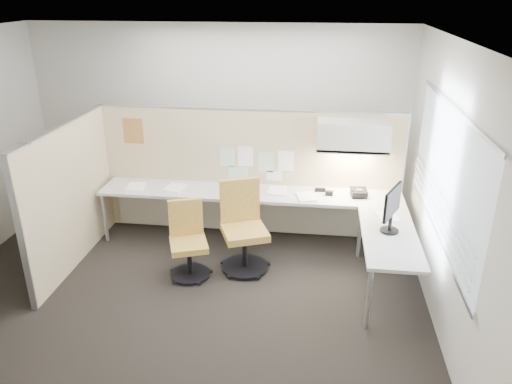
# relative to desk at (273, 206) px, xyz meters

# --- Properties ---
(floor) EXTENTS (5.50, 4.50, 0.01)m
(floor) POSITION_rel_desk_xyz_m (-0.93, -1.13, -0.61)
(floor) COLOR black
(floor) RESTS_ON ground
(ceiling) EXTENTS (5.50, 4.50, 0.01)m
(ceiling) POSITION_rel_desk_xyz_m (-0.93, -1.13, 2.20)
(ceiling) COLOR white
(ceiling) RESTS_ON wall_back
(wall_back) EXTENTS (5.50, 0.02, 2.80)m
(wall_back) POSITION_rel_desk_xyz_m (-0.93, 1.12, 0.80)
(wall_back) COLOR beige
(wall_back) RESTS_ON ground
(wall_front) EXTENTS (5.50, 0.02, 2.80)m
(wall_front) POSITION_rel_desk_xyz_m (-0.93, -3.38, 0.80)
(wall_front) COLOR beige
(wall_front) RESTS_ON ground
(wall_right) EXTENTS (0.02, 4.50, 2.80)m
(wall_right) POSITION_rel_desk_xyz_m (1.82, -1.13, 0.80)
(wall_right) COLOR beige
(wall_right) RESTS_ON ground
(window_pane) EXTENTS (0.01, 2.80, 1.30)m
(window_pane) POSITION_rel_desk_xyz_m (1.79, -1.13, 0.95)
(window_pane) COLOR #8E9BA5
(window_pane) RESTS_ON wall_right
(partition_back) EXTENTS (4.10, 0.06, 1.75)m
(partition_back) POSITION_rel_desk_xyz_m (-0.38, 0.47, 0.27)
(partition_back) COLOR tan
(partition_back) RESTS_ON floor
(partition_left) EXTENTS (0.06, 2.20, 1.75)m
(partition_left) POSITION_rel_desk_xyz_m (-2.43, -0.63, 0.27)
(partition_left) COLOR tan
(partition_left) RESTS_ON floor
(desk) EXTENTS (4.00, 2.07, 0.73)m
(desk) POSITION_rel_desk_xyz_m (0.00, 0.00, 0.00)
(desk) COLOR beige
(desk) RESTS_ON floor
(overhead_bin) EXTENTS (0.90, 0.36, 0.38)m
(overhead_bin) POSITION_rel_desk_xyz_m (0.97, 0.26, 0.91)
(overhead_bin) COLOR beige
(overhead_bin) RESTS_ON partition_back
(task_light_strip) EXTENTS (0.60, 0.06, 0.02)m
(task_light_strip) POSITION_rel_desk_xyz_m (0.97, 0.26, 0.70)
(task_light_strip) COLOR #FFEABF
(task_light_strip) RESTS_ON overhead_bin
(pinned_papers) EXTENTS (1.01, 0.00, 0.47)m
(pinned_papers) POSITION_rel_desk_xyz_m (-0.30, 0.44, 0.43)
(pinned_papers) COLOR #8CBF8C
(pinned_papers) RESTS_ON partition_back
(poster) EXTENTS (0.28, 0.00, 0.35)m
(poster) POSITION_rel_desk_xyz_m (-1.98, 0.44, 0.82)
(poster) COLOR orange
(poster) RESTS_ON partition_back
(chair_left) EXTENTS (0.55, 0.56, 0.91)m
(chair_left) POSITION_rel_desk_xyz_m (-0.94, -0.78, -0.18)
(chair_left) COLOR black
(chair_left) RESTS_ON floor
(chair_right) EXTENTS (0.67, 0.68, 1.09)m
(chair_right) POSITION_rel_desk_xyz_m (-0.32, -0.53, -0.09)
(chair_right) COLOR black
(chair_right) RESTS_ON floor
(monitor) EXTENTS (0.23, 0.46, 0.52)m
(monitor) POSITION_rel_desk_xyz_m (1.37, -0.81, 0.43)
(monitor) COLOR black
(monitor) RESTS_ON desk
(phone) EXTENTS (0.23, 0.21, 0.12)m
(phone) POSITION_rel_desk_xyz_m (1.09, 0.17, 0.18)
(phone) COLOR black
(phone) RESTS_ON desk
(stapler) EXTENTS (0.14, 0.05, 0.05)m
(stapler) POSITION_rel_desk_xyz_m (0.59, 0.27, 0.15)
(stapler) COLOR black
(stapler) RESTS_ON desk
(tape_dispenser) EXTENTS (0.10, 0.07, 0.06)m
(tape_dispenser) POSITION_rel_desk_xyz_m (0.71, 0.16, 0.16)
(tape_dispenser) COLOR black
(tape_dispenser) RESTS_ON desk
(coat_hook) EXTENTS (0.18, 0.45, 1.35)m
(coat_hook) POSITION_rel_desk_xyz_m (-2.51, -1.37, 0.82)
(coat_hook) COLOR silver
(coat_hook) RESTS_ON partition_left
(paper_stack_0) EXTENTS (0.27, 0.33, 0.03)m
(paper_stack_0) POSITION_rel_desk_xyz_m (-1.87, 0.08, 0.14)
(paper_stack_0) COLOR white
(paper_stack_0) RESTS_ON desk
(paper_stack_1) EXTENTS (0.28, 0.34, 0.02)m
(paper_stack_1) POSITION_rel_desk_xyz_m (-1.34, 0.12, 0.14)
(paper_stack_1) COLOR white
(paper_stack_1) RESTS_ON desk
(paper_stack_2) EXTENTS (0.28, 0.33, 0.04)m
(paper_stack_2) POSITION_rel_desk_xyz_m (-0.57, 0.02, 0.15)
(paper_stack_2) COLOR white
(paper_stack_2) RESTS_ON desk
(paper_stack_3) EXTENTS (0.24, 0.31, 0.02)m
(paper_stack_3) POSITION_rel_desk_xyz_m (0.03, 0.21, 0.14)
(paper_stack_3) COLOR white
(paper_stack_3) RESTS_ON desk
(paper_stack_4) EXTENTS (0.29, 0.34, 0.02)m
(paper_stack_4) POSITION_rel_desk_xyz_m (0.42, 0.04, 0.14)
(paper_stack_4) COLOR white
(paper_stack_4) RESTS_ON desk
(paper_stack_5) EXTENTS (0.29, 0.34, 0.02)m
(paper_stack_5) POSITION_rel_desk_xyz_m (1.39, -0.42, 0.14)
(paper_stack_5) COLOR white
(paper_stack_5) RESTS_ON desk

